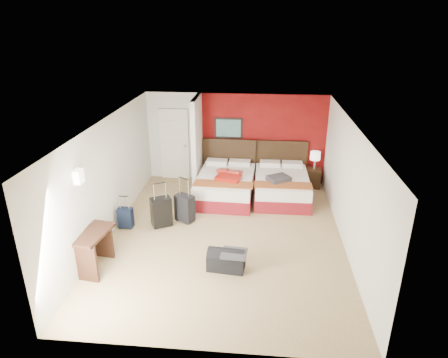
# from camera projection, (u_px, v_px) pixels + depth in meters

# --- Properties ---
(ground) EXTENTS (6.50, 6.50, 0.00)m
(ground) POSITION_uv_depth(u_px,v_px,m) (225.00, 235.00, 8.70)
(ground) COLOR tan
(ground) RESTS_ON ground
(room_walls) EXTENTS (5.02, 6.52, 2.50)m
(room_walls) POSITION_uv_depth(u_px,v_px,m) (173.00, 158.00, 9.65)
(room_walls) COLOR silver
(room_walls) RESTS_ON ground
(red_accent_panel) EXTENTS (3.50, 0.04, 2.50)m
(red_accent_panel) POSITION_uv_depth(u_px,v_px,m) (262.00, 139.00, 11.13)
(red_accent_panel) COLOR maroon
(red_accent_panel) RESTS_ON ground
(partition_wall) EXTENTS (0.12, 1.20, 2.50)m
(partition_wall) POSITION_uv_depth(u_px,v_px,m) (197.00, 144.00, 10.71)
(partition_wall) COLOR silver
(partition_wall) RESTS_ON ground
(entry_door) EXTENTS (0.82, 0.06, 2.05)m
(entry_door) POSITION_uv_depth(u_px,v_px,m) (175.00, 144.00, 11.40)
(entry_door) COLOR silver
(entry_door) RESTS_ON ground
(bed_left) EXTENTS (1.52, 2.11, 0.62)m
(bed_left) POSITION_uv_depth(u_px,v_px,m) (226.00, 186.00, 10.43)
(bed_left) COLOR white
(bed_left) RESTS_ON ground
(bed_right) EXTENTS (1.40, 1.99, 0.59)m
(bed_right) POSITION_uv_depth(u_px,v_px,m) (281.00, 187.00, 10.40)
(bed_right) COLOR white
(bed_right) RESTS_ON ground
(red_suitcase_open) EXTENTS (0.81, 0.97, 0.10)m
(red_suitcase_open) POSITION_uv_depth(u_px,v_px,m) (229.00, 175.00, 10.19)
(red_suitcase_open) COLOR #A8180E
(red_suitcase_open) RESTS_ON bed_left
(jacket_bundle) EXTENTS (0.65, 0.62, 0.12)m
(jacket_bundle) POSITION_uv_depth(u_px,v_px,m) (279.00, 179.00, 9.99)
(jacket_bundle) COLOR #3A393E
(jacket_bundle) RESTS_ON bed_right
(nightstand) EXTENTS (0.40, 0.40, 0.53)m
(nightstand) POSITION_uv_depth(u_px,v_px,m) (313.00, 178.00, 11.07)
(nightstand) COLOR black
(nightstand) RESTS_ON ground
(table_lamp) EXTENTS (0.29, 0.29, 0.49)m
(table_lamp) POSITION_uv_depth(u_px,v_px,m) (315.00, 160.00, 10.87)
(table_lamp) COLOR white
(table_lamp) RESTS_ON nightstand
(suitcase_black) EXTENTS (0.52, 0.46, 0.66)m
(suitcase_black) POSITION_uv_depth(u_px,v_px,m) (161.00, 213.00, 8.96)
(suitcase_black) COLOR black
(suitcase_black) RESTS_ON ground
(suitcase_charcoal) EXTENTS (0.50, 0.44, 0.63)m
(suitcase_charcoal) POSITION_uv_depth(u_px,v_px,m) (185.00, 209.00, 9.18)
(suitcase_charcoal) COLOR black
(suitcase_charcoal) RESTS_ON ground
(suitcase_navy) EXTENTS (0.33, 0.21, 0.45)m
(suitcase_navy) POSITION_uv_depth(u_px,v_px,m) (126.00, 219.00, 8.93)
(suitcase_navy) COLOR black
(suitcase_navy) RESTS_ON ground
(duffel_bag) EXTENTS (0.73, 0.44, 0.35)m
(duffel_bag) POSITION_uv_depth(u_px,v_px,m) (226.00, 261.00, 7.49)
(duffel_bag) COLOR black
(duffel_bag) RESTS_ON ground
(jacket_draped) EXTENTS (0.49, 0.43, 0.06)m
(jacket_draped) POSITION_uv_depth(u_px,v_px,m) (234.00, 253.00, 7.35)
(jacket_draped) COLOR #39383D
(jacket_draped) RESTS_ON duffel_bag
(desk) EXTENTS (0.59, 0.98, 0.77)m
(desk) POSITION_uv_depth(u_px,v_px,m) (95.00, 250.00, 7.43)
(desk) COLOR #331A11
(desk) RESTS_ON ground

